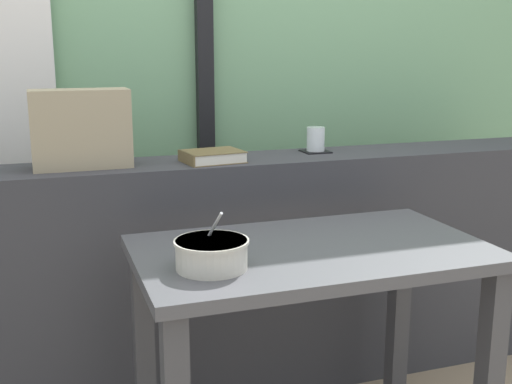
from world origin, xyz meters
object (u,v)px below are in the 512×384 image
Objects in this scene: breakfast_table at (311,291)px; coaster_square at (315,151)px; juice_glass at (316,140)px; soup_bowl at (212,254)px; closed_book at (212,156)px; throw_pillow at (81,129)px.

breakfast_table is 0.75m from coaster_square.
coaster_square is at bearing 65.26° from breakfast_table.
juice_glass reaches higher than breakfast_table.
closed_book is at bearing 74.62° from soup_bowl.
juice_glass is (0.00, 0.00, 0.04)m from coaster_square.
soup_bowl is at bearing -105.38° from closed_book.
soup_bowl is at bearing -68.13° from throw_pillow.
juice_glass is at bearing 49.42° from soup_bowl.
closed_book is at bearing -4.79° from throw_pillow.
throw_pillow is at bearing -177.10° from juice_glass.
throw_pillow reaches higher than soup_bowl.
closed_book is 0.45m from throw_pillow.
juice_glass is 0.95m from soup_bowl.
coaster_square is at bearing 49.42° from soup_bowl.
coaster_square is 0.31× the size of throw_pillow.
juice_glass is 0.29× the size of throw_pillow.
throw_pillow is (-0.59, 0.57, 0.43)m from breakfast_table.
closed_book is at bearing -169.42° from juice_glass.
coaster_square is 0.88m from throw_pillow.
closed_book is (-0.15, 0.54, 0.32)m from breakfast_table.
throw_pillow reaches higher than juice_glass.
throw_pillow is (-0.44, 0.04, 0.11)m from closed_book.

